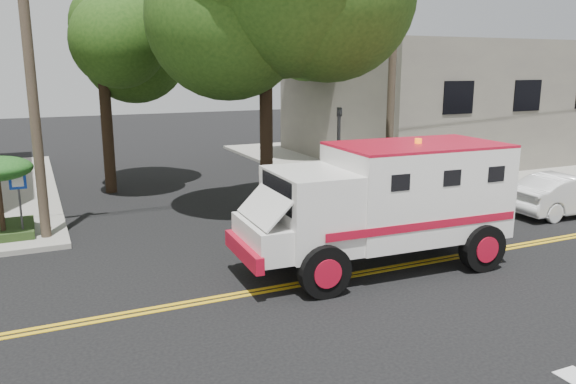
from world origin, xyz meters
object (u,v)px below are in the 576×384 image
armored_truck (386,198)px  pedestrian_b (373,167)px  parked_sedan (568,194)px  pedestrian_a (387,168)px

armored_truck → pedestrian_b: (4.71, 7.79, -0.83)m
parked_sedan → pedestrian_b: bearing=34.1°
armored_truck → parked_sedan: armored_truck is taller
armored_truck → pedestrian_b: 9.14m
parked_sedan → pedestrian_a: 6.37m
parked_sedan → pedestrian_b: 7.26m
armored_truck → pedestrian_a: bearing=57.6°
armored_truck → pedestrian_a: 8.12m
parked_sedan → pedestrian_b: size_ratio=2.74×
pedestrian_a → pedestrian_b: size_ratio=1.21×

